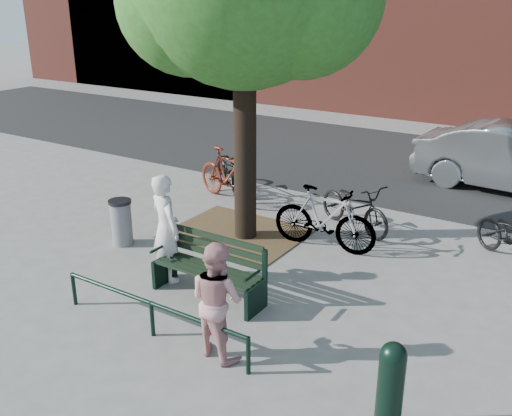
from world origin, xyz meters
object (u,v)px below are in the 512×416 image
Objects in this scene: person_left at (166,228)px; person_right at (217,300)px; litter_bin at (121,222)px; bicycle_c at (355,206)px; park_bench at (211,266)px; bollard at (391,384)px.

person_right is at bearing 168.55° from person_left.
person_right is (1.85, -1.20, -0.11)m from person_left.
person_left is at bearing -20.20° from litter_bin.
litter_bin is at bearing -16.09° from person_right.
park_bench is at bearing -167.16° from bicycle_c.
litter_bin is 0.46× the size of bicycle_c.
litter_bin is at bearing 161.45° from bollard.
person_right reaches higher than bicycle_c.
bicycle_c is at bearing -94.01° from person_left.
bollard reaches higher than park_bench.
person_left reaches higher than person_right.
park_bench is 1.71× the size of bollard.
bollard reaches higher than litter_bin.
bollard is 5.37m from bicycle_c.
bollard reaches higher than bicycle_c.
person_right reaches higher than park_bench.
person_right is (0.95, -1.13, 0.27)m from park_bench.
bollard is (3.20, -1.25, 0.07)m from park_bench.
park_bench is at bearing -38.56° from person_right.
bicycle_c reaches higher than litter_bin.
person_right is at bearing -27.46° from litter_bin.
park_bench is 3.44m from bollard.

